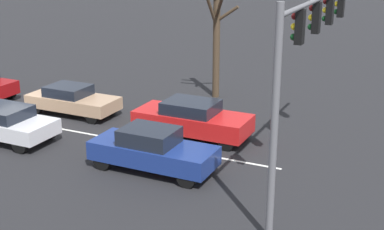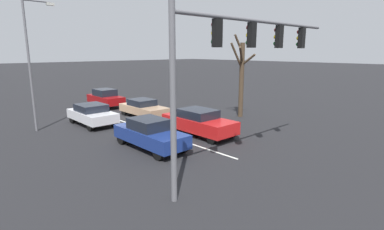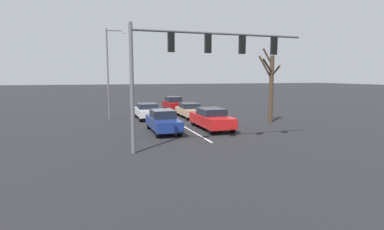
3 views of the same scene
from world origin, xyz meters
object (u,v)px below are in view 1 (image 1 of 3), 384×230
Objects in this scene: car_navy_midlane_front at (152,150)px; car_silver_midlane_second at (6,123)px; bare_tree_near at (216,37)px; car_red_leftlane_front at (192,119)px; car_tan_leftlane_second at (72,100)px; traffic_signal_gantry at (310,41)px.

car_silver_midlane_second is at bearing -90.13° from car_navy_midlane_front.
car_navy_midlane_front is 0.74× the size of bare_tree_near.
car_silver_midlane_second is at bearing -61.17° from car_red_leftlane_front.
bare_tree_near is at bearing 137.58° from car_tan_leftlane_second.
car_red_leftlane_front is 7.52m from car_silver_midlane_second.
bare_tree_near reaches higher than car_navy_midlane_front.
car_navy_midlane_front is at bearing 58.75° from car_tan_leftlane_second.
car_red_leftlane_front is 6.34m from car_tan_leftlane_second.
bare_tree_near reaches higher than car_tan_leftlane_second.
car_tan_leftlane_second is 0.71× the size of bare_tree_near.
car_tan_leftlane_second is at bearing 176.22° from car_silver_midlane_second.
traffic_signal_gantry is at bearing 37.60° from bare_tree_near.
bare_tree_near is at bearing 150.91° from car_silver_midlane_second.
car_tan_leftlane_second is at bearing -92.86° from car_red_leftlane_front.
traffic_signal_gantry is (-0.70, 5.09, 4.12)m from car_navy_midlane_front.
car_tan_leftlane_second is 1.06× the size of car_silver_midlane_second.
car_red_leftlane_front is at bearing 13.63° from bare_tree_near.
car_tan_leftlane_second is at bearing -105.66° from traffic_signal_gantry.
car_red_leftlane_front is at bearing -176.94° from car_navy_midlane_front.
traffic_signal_gantry is at bearing 97.88° from car_navy_midlane_front.
car_silver_midlane_second is 12.59m from traffic_signal_gantry.
car_red_leftlane_front is 0.79× the size of bare_tree_near.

